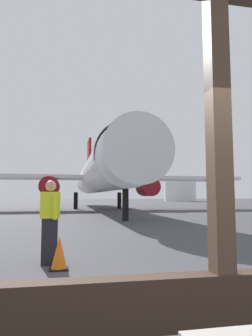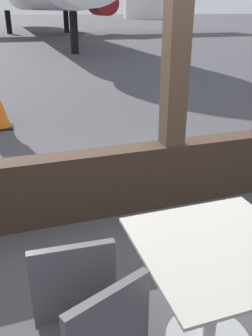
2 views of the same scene
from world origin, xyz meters
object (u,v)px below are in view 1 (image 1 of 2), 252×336
airplane (99,175)px  fuel_storage_tank (180,192)px  traffic_cone (59,254)px  ground_crew_worker (50,221)px

airplane → fuel_storage_tank: 54.73m
airplane → traffic_cone: airplane is taller
ground_crew_worker → traffic_cone: bearing=-64.4°
airplane → ground_crew_worker: 25.51m
ground_crew_worker → fuel_storage_tank: 78.86m
airplane → traffic_cone: (-3.37, -25.55, -3.33)m
airplane → traffic_cone: 25.99m
ground_crew_worker → fuel_storage_tank: bearing=67.0°
fuel_storage_tank → airplane: bearing=-119.8°
traffic_cone → fuel_storage_tank: fuel_storage_tank is taller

